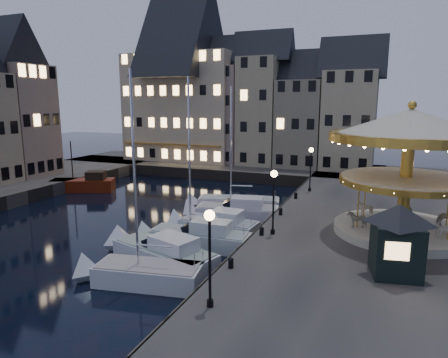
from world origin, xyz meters
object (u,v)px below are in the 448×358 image
at_px(streetlamp_b, 274,193).
at_px(ticket_kiosk, 398,228).
at_px(red_fishing_boat, 84,185).
at_px(motorboat_d, 213,226).
at_px(streetlamp_c, 311,163).
at_px(motorboat_f, 232,204).
at_px(carousel, 409,148).
at_px(motorboat_a, 139,274).
at_px(bollard_b, 262,231).
at_px(bollard_a, 231,262).
at_px(bollard_c, 281,211).
at_px(motorboat_c, 194,237).
at_px(bollard_d, 296,195).
at_px(motorboat_b, 160,253).
at_px(motorboat_e, 232,212).
at_px(streetlamp_a, 210,245).

bearing_deg(streetlamp_b, ticket_kiosk, -27.79).
bearing_deg(red_fishing_boat, motorboat_d, -22.99).
height_order(streetlamp_c, motorboat_f, motorboat_f).
height_order(motorboat_f, carousel, motorboat_f).
distance_m(motorboat_a, carousel, 17.82).
bearing_deg(bollard_b, streetlamp_b, 39.81).
distance_m(streetlamp_b, bollard_a, 6.50).
distance_m(bollard_c, red_fishing_boat, 24.14).
bearing_deg(red_fishing_boat, motorboat_c, -30.19).
bearing_deg(carousel, bollard_d, 140.20).
distance_m(motorboat_b, motorboat_d, 6.26).
bearing_deg(bollard_a, bollard_c, 90.00).
bearing_deg(streetlamp_c, bollard_b, -92.45).
bearing_deg(bollard_d, bollard_a, -90.00).
distance_m(motorboat_b, carousel, 16.66).
xyz_separation_m(bollard_d, motorboat_c, (-4.62, -10.85, -0.93)).
height_order(bollard_b, ticket_kiosk, ticket_kiosk).
distance_m(bollard_d, ticket_kiosk, 15.98).
height_order(bollard_b, motorboat_d, motorboat_d).
height_order(streetlamp_b, motorboat_a, motorboat_a).
height_order(streetlamp_c, bollard_b, streetlamp_c).
relative_size(motorboat_f, red_fishing_boat, 1.57).
xyz_separation_m(bollard_b, motorboat_f, (-5.56, 9.46, -1.07)).
relative_size(streetlamp_c, motorboat_e, 0.53).
distance_m(bollard_c, motorboat_b, 10.22).
xyz_separation_m(streetlamp_c, carousel, (7.71, -10.43, 2.85)).
relative_size(streetlamp_c, motorboat_f, 0.38).
height_order(bollard_a, motorboat_b, motorboat_b).
xyz_separation_m(bollard_c, red_fishing_boat, (-23.46, 5.61, -0.92)).
xyz_separation_m(streetlamp_b, streetlamp_c, (0.00, 13.50, 0.00)).
xyz_separation_m(bollard_b, motorboat_a, (-4.94, -6.52, -1.07)).
bearing_deg(ticket_kiosk, motorboat_c, 166.66).
height_order(bollard_b, motorboat_c, motorboat_c).
bearing_deg(bollard_a, carousel, 47.51).
bearing_deg(motorboat_e, streetlamp_c, 55.41).
bearing_deg(streetlamp_a, bollard_b, 93.61).
xyz_separation_m(red_fishing_boat, ticket_kiosk, (31.24, -13.90, 3.04)).
bearing_deg(bollard_d, carousel, -39.80).
bearing_deg(bollard_d, motorboat_a, -106.17).
bearing_deg(motorboat_b, streetlamp_c, 71.35).
distance_m(bollard_b, bollard_d, 10.50).
relative_size(streetlamp_b, bollard_c, 7.32).
xyz_separation_m(motorboat_f, ticket_kiosk, (13.35, -12.75, 3.20)).
relative_size(bollard_a, motorboat_c, 0.05).
height_order(bollard_a, motorboat_a, motorboat_a).
relative_size(bollard_b, carousel, 0.06).
relative_size(bollard_d, ticket_kiosk, 0.14).
bearing_deg(streetlamp_a, motorboat_f, 108.01).
relative_size(motorboat_f, carousel, 1.14).
bearing_deg(bollard_b, red_fishing_boat, 155.65).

